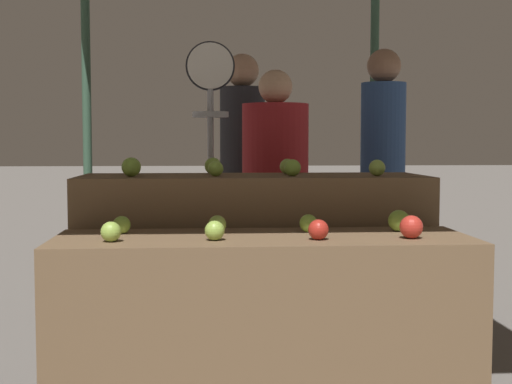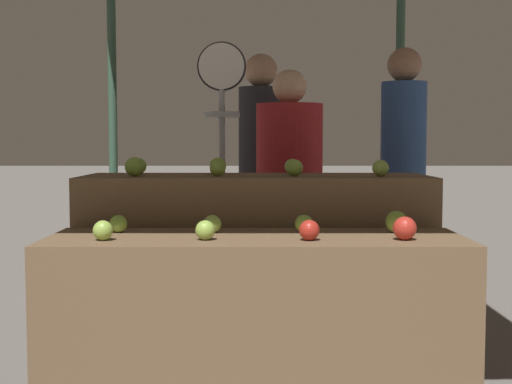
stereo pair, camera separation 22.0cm
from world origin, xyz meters
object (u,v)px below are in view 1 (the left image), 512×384
(person_vendor_at_scale, at_px, (275,182))
(person_customer_right, at_px, (383,154))
(produce_scale, at_px, (211,125))
(person_customer_left, at_px, (242,158))

(person_vendor_at_scale, xyz_separation_m, person_customer_right, (0.80, 0.56, 0.16))
(person_vendor_at_scale, bearing_deg, person_customer_right, -151.67)
(person_customer_right, bearing_deg, person_vendor_at_scale, 27.42)
(produce_scale, bearing_deg, person_vendor_at_scale, 37.37)
(person_vendor_at_scale, height_order, person_customer_left, person_customer_left)
(person_customer_right, bearing_deg, person_customer_left, -10.11)
(produce_scale, distance_m, person_customer_right, 1.48)
(person_customer_left, distance_m, person_customer_right, 0.97)
(produce_scale, xyz_separation_m, person_customer_right, (1.19, 0.86, -0.18))
(person_customer_left, xyz_separation_m, person_customer_right, (0.96, -0.04, 0.02))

